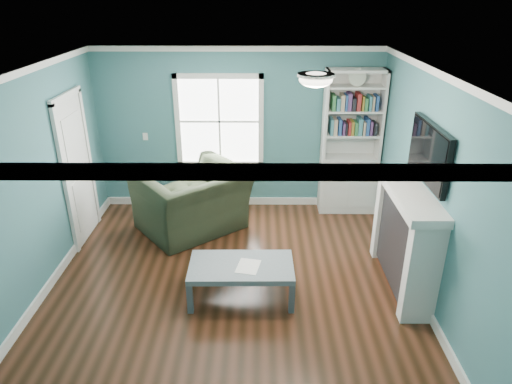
{
  "coord_description": "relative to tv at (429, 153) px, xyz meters",
  "views": [
    {
      "loc": [
        0.33,
        -4.55,
        3.38
      ],
      "look_at": [
        0.3,
        0.4,
        1.16
      ],
      "focal_mm": 32.0,
      "sensor_mm": 36.0,
      "label": 1
    }
  ],
  "objects": [
    {
      "name": "floor",
      "position": [
        -2.2,
        -0.2,
        -1.72
      ],
      "size": [
        5.0,
        5.0,
        0.0
      ],
      "primitive_type": "plane",
      "color": "black",
      "rests_on": "ground"
    },
    {
      "name": "room_walls",
      "position": [
        -2.2,
        -0.2,
        -0.14
      ],
      "size": [
        5.0,
        5.0,
        5.0
      ],
      "color": "#3E707A",
      "rests_on": "ground"
    },
    {
      "name": "trim",
      "position": [
        -2.2,
        -0.2,
        -0.49
      ],
      "size": [
        4.5,
        5.0,
        2.6
      ],
      "color": "white",
      "rests_on": "ground"
    },
    {
      "name": "window",
      "position": [
        -2.5,
        2.29,
        -0.27
      ],
      "size": [
        1.4,
        0.06,
        1.5
      ],
      "color": "white",
      "rests_on": "room_walls"
    },
    {
      "name": "bookshelf",
      "position": [
        -0.43,
        2.1,
        -0.8
      ],
      "size": [
        0.9,
        0.35,
        2.31
      ],
      "color": "silver",
      "rests_on": "ground"
    },
    {
      "name": "fireplace",
      "position": [
        -0.12,
        0.0,
        -1.09
      ],
      "size": [
        0.44,
        1.58,
        1.3
      ],
      "color": "black",
      "rests_on": "ground"
    },
    {
      "name": "tv",
      "position": [
        0.0,
        0.0,
        0.0
      ],
      "size": [
        0.06,
        1.1,
        0.65
      ],
      "primitive_type": "cube",
      "color": "black",
      "rests_on": "fireplace"
    },
    {
      "name": "door",
      "position": [
        -4.42,
        1.2,
        -0.65
      ],
      "size": [
        0.12,
        0.98,
        2.17
      ],
      "color": "silver",
      "rests_on": "ground"
    },
    {
      "name": "ceiling_fixture",
      "position": [
        -1.3,
        -0.1,
        0.82
      ],
      "size": [
        0.38,
        0.38,
        0.15
      ],
      "color": "white",
      "rests_on": "room_walls"
    },
    {
      "name": "light_switch",
      "position": [
        -3.7,
        2.28,
        -0.52
      ],
      "size": [
        0.08,
        0.01,
        0.12
      ],
      "primitive_type": "cube",
      "color": "white",
      "rests_on": "room_walls"
    },
    {
      "name": "recliner",
      "position": [
        -2.86,
        1.4,
        -1.08
      ],
      "size": [
        1.75,
        1.67,
        1.29
      ],
      "primitive_type": "imported",
      "rotation": [
        0.0,
        0.0,
        -2.46
      ],
      "color": "black",
      "rests_on": "ground"
    },
    {
      "name": "coffee_table",
      "position": [
        -2.07,
        -0.26,
        -1.34
      ],
      "size": [
        1.22,
        0.68,
        0.44
      ],
      "rotation": [
        0.0,
        0.0,
        0.01
      ],
      "color": "#474E55",
      "rests_on": "ground"
    },
    {
      "name": "paper_sheet",
      "position": [
        -1.99,
        -0.3,
        -1.28
      ],
      "size": [
        0.31,
        0.36,
        0.0
      ],
      "primitive_type": "cube",
      "rotation": [
        0.0,
        0.0,
        -0.21
      ],
      "color": "white",
      "rests_on": "coffee_table"
    }
  ]
}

